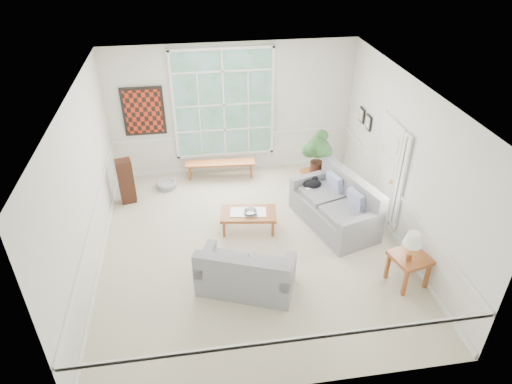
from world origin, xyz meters
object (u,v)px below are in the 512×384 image
loveseat_right (335,203)px  loveseat_front (246,268)px  end_table (317,183)px  side_table (407,269)px  coffee_table (248,221)px

loveseat_right → loveseat_front: (-1.94, -1.50, -0.09)m
loveseat_front → end_table: bearing=75.4°
loveseat_front → side_table: 2.68m
loveseat_front → end_table: loveseat_front is taller
coffee_table → side_table: size_ratio=1.87×
side_table → end_table: bearing=104.4°
end_table → loveseat_front: bearing=-125.8°
loveseat_front → coffee_table: loveseat_front is taller
loveseat_right → side_table: loveseat_right is taller
side_table → loveseat_right: bearing=111.7°
loveseat_right → side_table: bearing=-85.5°
end_table → loveseat_right: bearing=-88.2°
coffee_table → side_table: 3.05m
loveseat_front → side_table: (2.66, -0.30, -0.13)m
loveseat_front → coffee_table: bearing=102.0°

